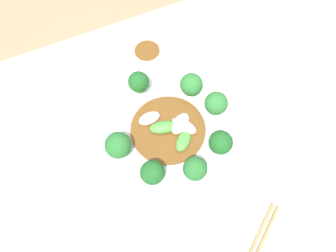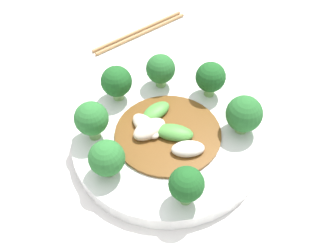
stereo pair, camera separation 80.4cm
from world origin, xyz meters
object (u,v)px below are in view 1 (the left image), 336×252
(plate, at_px, (168,132))
(broccoli_north, at_px, (195,169))
(broccoli_east, at_px, (118,145))
(broccoli_west, at_px, (216,104))
(broccoli_northeast, at_px, (152,173))
(sauce_dish, at_px, (147,52))
(broccoli_northwest, at_px, (221,143))
(stirfry_center, at_px, (170,128))
(broccoli_southwest, at_px, (191,85))
(broccoli_south, at_px, (139,82))

(plate, relative_size, broccoli_north, 4.88)
(broccoli_east, xyz_separation_m, broccoli_west, (-0.22, -0.01, 0.00))
(broccoli_west, xyz_separation_m, broccoli_northeast, (0.18, 0.09, -0.00))
(plate, distance_m, sauce_dish, 0.22)
(plate, xyz_separation_m, broccoli_west, (-0.11, 0.00, 0.05))
(broccoli_northwest, height_order, stirfry_center, broccoli_northwest)
(broccoli_southwest, bearing_deg, stirfry_center, 40.29)
(broccoli_southwest, bearing_deg, plate, 38.13)
(broccoli_south, distance_m, sauce_dish, 0.13)
(plate, height_order, broccoli_northeast, broccoli_northeast)
(broccoli_north, bearing_deg, broccoli_west, -132.19)
(broccoli_southwest, bearing_deg, broccoli_south, -25.11)
(sauce_dish, bearing_deg, broccoli_east, 55.79)
(sauce_dish, bearing_deg, broccoli_northeast, 69.99)
(broccoli_southwest, relative_size, broccoli_west, 0.89)
(broccoli_south, relative_size, broccoli_west, 0.95)
(broccoli_southwest, distance_m, sauce_dish, 0.17)
(plate, relative_size, broccoli_east, 4.60)
(plate, xyz_separation_m, broccoli_southwest, (-0.09, -0.07, 0.04))
(broccoli_north, bearing_deg, broccoli_south, -82.96)
(broccoli_north, xyz_separation_m, broccoli_west, (-0.10, -0.11, 0.00))
(broccoli_east, bearing_deg, broccoli_north, 138.53)
(broccoli_east, height_order, broccoli_northeast, broccoli_east)
(broccoli_south, distance_m, broccoli_east, 0.15)
(broccoli_northeast, height_order, sauce_dish, broccoli_northeast)
(broccoli_northeast, bearing_deg, broccoli_north, 162.34)
(broccoli_northwest, height_order, broccoli_northeast, same)
(plate, distance_m, broccoli_south, 0.13)
(broccoli_east, bearing_deg, broccoli_northwest, 158.02)
(plate, relative_size, sauce_dish, 3.56)
(plate, xyz_separation_m, broccoli_east, (0.11, 0.01, 0.05))
(broccoli_east, distance_m, broccoli_northwest, 0.21)
(broccoli_north, distance_m, broccoli_west, 0.15)
(broccoli_northwest, bearing_deg, sauce_dish, -82.51)
(broccoli_northeast, relative_size, sauce_dish, 0.76)
(sauce_dish, bearing_deg, plate, 79.61)
(sauce_dish, bearing_deg, stirfry_center, 81.04)
(broccoli_north, height_order, broccoli_northeast, broccoli_northeast)
(broccoli_south, xyz_separation_m, broccoli_northeast, (0.05, 0.20, -0.00))
(broccoli_north, bearing_deg, broccoli_east, -41.47)
(broccoli_east, bearing_deg, stirfry_center, -177.32)
(broccoli_north, bearing_deg, broccoli_northwest, -157.46)
(broccoli_southwest, xyz_separation_m, stirfry_center, (0.08, 0.07, -0.02))
(broccoli_northwest, xyz_separation_m, broccoli_northeast, (0.15, 0.00, 0.00))
(plate, bearing_deg, stirfry_center, 173.13)
(plate, bearing_deg, broccoli_north, 94.36)
(stirfry_center, bearing_deg, broccoli_north, 91.60)
(plate, bearing_deg, sauce_dish, -100.39)
(stirfry_center, bearing_deg, broccoli_northeast, 48.55)
(broccoli_north, bearing_deg, stirfry_center, -88.40)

